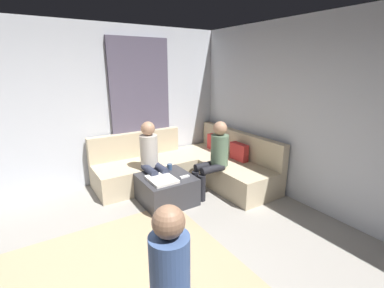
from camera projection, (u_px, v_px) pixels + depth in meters
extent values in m
cube|color=silver|center=(347.00, 121.00, 3.44)|extent=(6.00, 0.12, 2.70)
cube|color=silver|center=(62.00, 110.00, 4.30)|extent=(0.12, 6.00, 2.70)
cube|color=#595166|center=(141.00, 110.00, 4.92)|extent=(0.06, 1.10, 2.50)
cube|color=#C6B593|center=(223.00, 169.00, 4.92)|extent=(2.10, 0.85, 0.42)
cube|color=#C6B593|center=(239.00, 144.00, 4.99)|extent=(2.10, 0.14, 0.45)
cube|color=#C6B593|center=(145.00, 173.00, 4.77)|extent=(0.85, 1.70, 0.42)
cube|color=#C6B593|center=(136.00, 144.00, 4.94)|extent=(0.14, 1.70, 0.45)
cube|color=red|center=(215.00, 144.00, 5.33)|extent=(0.36, 0.12, 0.36)
cube|color=red|center=(239.00, 153.00, 4.76)|extent=(0.36, 0.12, 0.36)
cube|color=#333338|center=(166.00, 189.00, 4.13)|extent=(0.76, 0.76, 0.42)
cube|color=white|center=(162.00, 179.00, 3.93)|extent=(0.44, 0.36, 0.04)
cylinder|color=#334C72|center=(170.00, 167.00, 4.33)|extent=(0.08, 0.08, 0.10)
cube|color=white|center=(185.00, 177.00, 4.04)|extent=(0.05, 0.15, 0.02)
cylinder|color=black|center=(202.00, 188.00, 4.18)|extent=(0.12, 0.12, 0.42)
cylinder|color=black|center=(195.00, 184.00, 4.32)|extent=(0.12, 0.12, 0.42)
cylinder|color=black|center=(213.00, 169.00, 4.20)|extent=(0.12, 0.40, 0.12)
cylinder|color=black|center=(206.00, 166.00, 4.35)|extent=(0.12, 0.40, 0.12)
cylinder|color=#597259|center=(220.00, 150.00, 4.31)|extent=(0.28, 0.28, 0.50)
sphere|color=tan|center=(220.00, 128.00, 4.21)|extent=(0.22, 0.22, 0.22)
cylinder|color=#2D3347|center=(166.00, 188.00, 4.16)|extent=(0.12, 0.12, 0.42)
cylinder|color=#2D3347|center=(156.00, 191.00, 4.07)|extent=(0.12, 0.12, 0.42)
cylinder|color=#2D3347|center=(160.00, 168.00, 4.25)|extent=(0.40, 0.12, 0.12)
cylinder|color=#2D3347|center=(150.00, 170.00, 4.16)|extent=(0.40, 0.12, 0.12)
cylinder|color=beige|center=(149.00, 151.00, 4.29)|extent=(0.28, 0.28, 0.50)
sphere|color=tan|center=(148.00, 128.00, 4.19)|extent=(0.22, 0.22, 0.22)
cylinder|color=#3F598C|center=(170.00, 268.00, 1.83)|extent=(0.28, 0.28, 0.50)
sphere|color=#8C664C|center=(168.00, 222.00, 1.73)|extent=(0.22, 0.22, 0.22)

